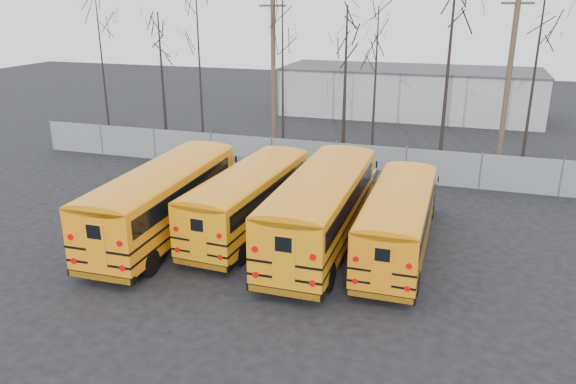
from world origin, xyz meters
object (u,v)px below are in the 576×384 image
(bus_b, at_px, (251,194))
(utility_pole_right, at_px, (508,81))
(bus_d, at_px, (399,215))
(utility_pole_left, at_px, (273,71))
(bus_a, at_px, (166,195))
(bus_c, at_px, (323,202))

(bus_b, xyz_separation_m, utility_pole_right, (10.87, 13.58, 3.58))
(bus_b, xyz_separation_m, bus_d, (6.54, -0.46, -0.06))
(utility_pole_left, bearing_deg, bus_b, -88.15)
(bus_a, bearing_deg, utility_pole_right, 45.96)
(bus_b, bearing_deg, bus_d, -0.66)
(bus_d, bearing_deg, bus_b, 175.86)
(bus_d, relative_size, utility_pole_left, 1.01)
(bus_a, height_order, utility_pole_right, utility_pole_right)
(bus_a, xyz_separation_m, utility_pole_right, (14.15, 15.19, 3.41))
(utility_pole_right, bearing_deg, bus_a, -150.24)
(bus_a, distance_m, bus_d, 9.89)
(bus_a, relative_size, utility_pole_right, 1.12)
(utility_pole_left, bearing_deg, bus_c, -77.67)
(bus_c, height_order, utility_pole_right, utility_pole_right)
(bus_b, bearing_deg, utility_pole_left, 108.66)
(bus_a, distance_m, utility_pole_right, 21.04)
(bus_a, height_order, utility_pole_left, utility_pole_left)
(bus_a, distance_m, bus_b, 3.66)
(bus_b, bearing_deg, utility_pole_right, 54.72)
(bus_c, bearing_deg, bus_b, 170.17)
(bus_b, height_order, bus_c, bus_c)
(bus_a, relative_size, bus_b, 1.09)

